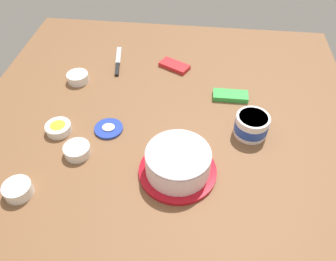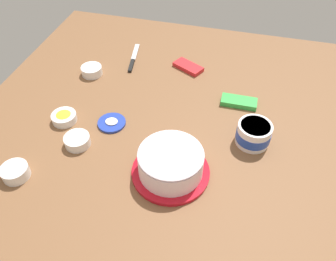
{
  "view_description": "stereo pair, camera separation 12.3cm",
  "coord_description": "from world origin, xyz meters",
  "px_view_note": "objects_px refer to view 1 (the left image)",
  "views": [
    {
      "loc": [
        0.13,
        -0.95,
        0.92
      ],
      "look_at": [
        0.03,
        -0.09,
        0.04
      ],
      "focal_mm": 35.92,
      "sensor_mm": 36.0,
      "label": 1
    },
    {
      "loc": [
        0.25,
        -0.93,
        0.92
      ],
      "look_at": [
        0.03,
        -0.09,
        0.04
      ],
      "focal_mm": 35.92,
      "sensor_mm": 36.0,
      "label": 2
    }
  ],
  "objects_px": {
    "candy_box_lower": "(230,96)",
    "candy_box_upper": "(174,66)",
    "sprinkle_bowl_rainbow": "(77,150)",
    "sprinkle_bowl_orange": "(18,189)",
    "frosted_cake": "(178,163)",
    "sprinkle_bowl_yellow": "(58,128)",
    "frosting_tub_lid": "(109,128)",
    "spreading_knife": "(118,63)",
    "sprinkle_bowl_blue": "(78,77)",
    "frosting_tub": "(252,125)"
  },
  "relations": [
    {
      "from": "sprinkle_bowl_yellow",
      "to": "candy_box_upper",
      "type": "distance_m",
      "value": 0.61
    },
    {
      "from": "sprinkle_bowl_blue",
      "to": "candy_box_upper",
      "type": "distance_m",
      "value": 0.44
    },
    {
      "from": "frosted_cake",
      "to": "frosting_tub_lid",
      "type": "bearing_deg",
      "value": 148.29
    },
    {
      "from": "frosted_cake",
      "to": "candy_box_lower",
      "type": "distance_m",
      "value": 0.46
    },
    {
      "from": "candy_box_upper",
      "to": "candy_box_lower",
      "type": "bearing_deg",
      "value": -9.34
    },
    {
      "from": "sprinkle_bowl_yellow",
      "to": "candy_box_upper",
      "type": "relative_size",
      "value": 0.7
    },
    {
      "from": "frosting_tub_lid",
      "to": "spreading_knife",
      "type": "relative_size",
      "value": 0.46
    },
    {
      "from": "spreading_knife",
      "to": "candy_box_upper",
      "type": "height_order",
      "value": "candy_box_upper"
    },
    {
      "from": "sprinkle_bowl_yellow",
      "to": "frosting_tub_lid",
      "type": "bearing_deg",
      "value": 9.21
    },
    {
      "from": "frosting_tub",
      "to": "candy_box_lower",
      "type": "distance_m",
      "value": 0.22
    },
    {
      "from": "frosting_tub",
      "to": "sprinkle_bowl_blue",
      "type": "bearing_deg",
      "value": 162.03
    },
    {
      "from": "frosting_tub_lid",
      "to": "sprinkle_bowl_blue",
      "type": "distance_m",
      "value": 0.35
    },
    {
      "from": "frosting_tub_lid",
      "to": "sprinkle_bowl_yellow",
      "type": "xyz_separation_m",
      "value": [
        -0.19,
        -0.03,
        0.01
      ]
    },
    {
      "from": "sprinkle_bowl_orange",
      "to": "candy_box_lower",
      "type": "distance_m",
      "value": 0.88
    },
    {
      "from": "sprinkle_bowl_rainbow",
      "to": "sprinkle_bowl_yellow",
      "type": "bearing_deg",
      "value": 135.82
    },
    {
      "from": "sprinkle_bowl_rainbow",
      "to": "candy_box_lower",
      "type": "relative_size",
      "value": 0.64
    },
    {
      "from": "frosted_cake",
      "to": "frosting_tub_lid",
      "type": "height_order",
      "value": "frosted_cake"
    },
    {
      "from": "spreading_knife",
      "to": "sprinkle_bowl_orange",
      "type": "relative_size",
      "value": 2.58
    },
    {
      "from": "frosting_tub",
      "to": "candy_box_upper",
      "type": "bearing_deg",
      "value": 129.64
    },
    {
      "from": "sprinkle_bowl_rainbow",
      "to": "frosted_cake",
      "type": "bearing_deg",
      "value": -6.65
    },
    {
      "from": "frosting_tub",
      "to": "candy_box_lower",
      "type": "xyz_separation_m",
      "value": [
        -0.07,
        0.2,
        -0.03
      ]
    },
    {
      "from": "sprinkle_bowl_blue",
      "to": "candy_box_lower",
      "type": "height_order",
      "value": "sprinkle_bowl_blue"
    },
    {
      "from": "frosted_cake",
      "to": "sprinkle_bowl_orange",
      "type": "distance_m",
      "value": 0.52
    },
    {
      "from": "frosting_tub",
      "to": "sprinkle_bowl_orange",
      "type": "height_order",
      "value": "frosting_tub"
    },
    {
      "from": "sprinkle_bowl_yellow",
      "to": "sprinkle_bowl_blue",
      "type": "bearing_deg",
      "value": 93.93
    },
    {
      "from": "frosting_tub",
      "to": "frosting_tub_lid",
      "type": "bearing_deg",
      "value": -175.45
    },
    {
      "from": "sprinkle_bowl_orange",
      "to": "candy_box_upper",
      "type": "distance_m",
      "value": 0.87
    },
    {
      "from": "candy_box_lower",
      "to": "frosting_tub_lid",
      "type": "bearing_deg",
      "value": -152.64
    },
    {
      "from": "frosting_tub_lid",
      "to": "sprinkle_bowl_blue",
      "type": "relative_size",
      "value": 1.17
    },
    {
      "from": "sprinkle_bowl_yellow",
      "to": "candy_box_lower",
      "type": "xyz_separation_m",
      "value": [
        0.65,
        0.28,
        -0.01
      ]
    },
    {
      "from": "frosting_tub",
      "to": "frosting_tub_lid",
      "type": "relative_size",
      "value": 1.15
    },
    {
      "from": "sprinkle_bowl_blue",
      "to": "frosted_cake",
      "type": "bearing_deg",
      "value": -43.14
    },
    {
      "from": "spreading_knife",
      "to": "sprinkle_bowl_orange",
      "type": "bearing_deg",
      "value": -101.74
    },
    {
      "from": "spreading_knife",
      "to": "candy_box_upper",
      "type": "distance_m",
      "value": 0.27
    },
    {
      "from": "sprinkle_bowl_orange",
      "to": "candy_box_lower",
      "type": "xyz_separation_m",
      "value": [
        0.68,
        0.56,
        -0.01
      ]
    },
    {
      "from": "sprinkle_bowl_rainbow",
      "to": "candy_box_upper",
      "type": "bearing_deg",
      "value": 63.11
    },
    {
      "from": "frosted_cake",
      "to": "candy_box_lower",
      "type": "bearing_deg",
      "value": 66.37
    },
    {
      "from": "candy_box_lower",
      "to": "candy_box_upper",
      "type": "distance_m",
      "value": 0.32
    },
    {
      "from": "frosted_cake",
      "to": "frosting_tub",
      "type": "distance_m",
      "value": 0.33
    },
    {
      "from": "candy_box_upper",
      "to": "sprinkle_bowl_yellow",
      "type": "bearing_deg",
      "value": -102.53
    },
    {
      "from": "sprinkle_bowl_orange",
      "to": "candy_box_lower",
      "type": "relative_size",
      "value": 0.63
    },
    {
      "from": "spreading_knife",
      "to": "candy_box_upper",
      "type": "xyz_separation_m",
      "value": [
        0.27,
        0.01,
        0.0
      ]
    },
    {
      "from": "spreading_knife",
      "to": "sprinkle_bowl_blue",
      "type": "height_order",
      "value": "sprinkle_bowl_blue"
    },
    {
      "from": "sprinkle_bowl_orange",
      "to": "sprinkle_bowl_blue",
      "type": "relative_size",
      "value": 0.98
    },
    {
      "from": "sprinkle_bowl_rainbow",
      "to": "spreading_knife",
      "type": "bearing_deg",
      "value": 88.03
    },
    {
      "from": "sprinkle_bowl_blue",
      "to": "frosting_tub",
      "type": "bearing_deg",
      "value": -17.97
    },
    {
      "from": "frosting_tub_lid",
      "to": "spreading_knife",
      "type": "distance_m",
      "value": 0.44
    },
    {
      "from": "frosting_tub_lid",
      "to": "sprinkle_bowl_yellow",
      "type": "height_order",
      "value": "sprinkle_bowl_yellow"
    },
    {
      "from": "sprinkle_bowl_yellow",
      "to": "candy_box_lower",
      "type": "height_order",
      "value": "sprinkle_bowl_yellow"
    },
    {
      "from": "sprinkle_bowl_yellow",
      "to": "frosted_cake",
      "type": "bearing_deg",
      "value": -17.15
    }
  ]
}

